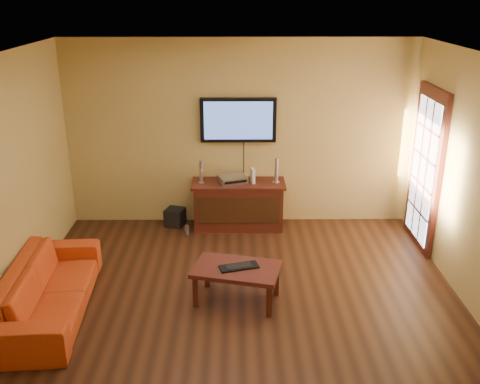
{
  "coord_description": "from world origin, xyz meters",
  "views": [
    {
      "loc": [
        -0.06,
        -5.0,
        3.31
      ],
      "look_at": [
        -0.01,
        0.8,
        1.1
      ],
      "focal_mm": 40.0,
      "sensor_mm": 36.0,
      "label": 1
    }
  ],
  "objects_px": {
    "game_console": "(253,176)",
    "bottle": "(187,231)",
    "speaker_right": "(276,172)",
    "coffee_table": "(237,272)",
    "keyboard": "(239,267)",
    "television": "(238,120)",
    "av_receiver": "(233,179)",
    "sofa": "(48,281)",
    "subwoofer": "(175,217)",
    "media_console": "(238,205)",
    "speaker_left": "(201,173)"
  },
  "relations": [
    {
      "from": "game_console",
      "to": "bottle",
      "type": "xyz_separation_m",
      "value": [
        -0.94,
        -0.33,
        -0.72
      ]
    },
    {
      "from": "speaker_right",
      "to": "coffee_table",
      "type": "bearing_deg",
      "value": -106.02
    },
    {
      "from": "coffee_table",
      "to": "keyboard",
      "type": "height_order",
      "value": "keyboard"
    },
    {
      "from": "television",
      "to": "coffee_table",
      "type": "bearing_deg",
      "value": -90.85
    },
    {
      "from": "game_console",
      "to": "av_receiver",
      "type": "bearing_deg",
      "value": 165.07
    },
    {
      "from": "television",
      "to": "game_console",
      "type": "xyz_separation_m",
      "value": [
        0.21,
        -0.22,
        -0.76
      ]
    },
    {
      "from": "television",
      "to": "sofa",
      "type": "height_order",
      "value": "television"
    },
    {
      "from": "television",
      "to": "keyboard",
      "type": "distance_m",
      "value": 2.5
    },
    {
      "from": "television",
      "to": "subwoofer",
      "type": "xyz_separation_m",
      "value": [
        -0.94,
        -0.15,
        -1.43
      ]
    },
    {
      "from": "television",
      "to": "av_receiver",
      "type": "relative_size",
      "value": 2.8
    },
    {
      "from": "media_console",
      "to": "sofa",
      "type": "relative_size",
      "value": 0.68
    },
    {
      "from": "av_receiver",
      "to": "speaker_right",
      "type": "bearing_deg",
      "value": -20.73
    },
    {
      "from": "speaker_left",
      "to": "av_receiver",
      "type": "xyz_separation_m",
      "value": [
        0.45,
        0.04,
        -0.11
      ]
    },
    {
      "from": "coffee_table",
      "to": "subwoofer",
      "type": "height_order",
      "value": "coffee_table"
    },
    {
      "from": "speaker_left",
      "to": "keyboard",
      "type": "distance_m",
      "value": 2.11
    },
    {
      "from": "av_receiver",
      "to": "subwoofer",
      "type": "bearing_deg",
      "value": 158.93
    },
    {
      "from": "sofa",
      "to": "keyboard",
      "type": "distance_m",
      "value": 2.06
    },
    {
      "from": "media_console",
      "to": "sofa",
      "type": "bearing_deg",
      "value": -132.86
    },
    {
      "from": "game_console",
      "to": "keyboard",
      "type": "distance_m",
      "value": 2.05
    },
    {
      "from": "speaker_right",
      "to": "av_receiver",
      "type": "bearing_deg",
      "value": 177.6
    },
    {
      "from": "sofa",
      "to": "speaker_left",
      "type": "xyz_separation_m",
      "value": [
        1.52,
        2.2,
        0.47
      ]
    },
    {
      "from": "media_console",
      "to": "coffee_table",
      "type": "relative_size",
      "value": 1.28
    },
    {
      "from": "game_console",
      "to": "bottle",
      "type": "bearing_deg",
      "value": -171.16
    },
    {
      "from": "media_console",
      "to": "television",
      "type": "xyz_separation_m",
      "value": [
        0.0,
        0.22,
        1.21
      ]
    },
    {
      "from": "bottle",
      "to": "av_receiver",
      "type": "bearing_deg",
      "value": 28.24
    },
    {
      "from": "sofa",
      "to": "speaker_left",
      "type": "height_order",
      "value": "speaker_left"
    },
    {
      "from": "speaker_right",
      "to": "television",
      "type": "bearing_deg",
      "value": 158.1
    },
    {
      "from": "av_receiver",
      "to": "sofa",
      "type": "bearing_deg",
      "value": -149.69
    },
    {
      "from": "sofa",
      "to": "keyboard",
      "type": "bearing_deg",
      "value": -88.15
    },
    {
      "from": "speaker_left",
      "to": "bottle",
      "type": "bearing_deg",
      "value": -123.03
    },
    {
      "from": "coffee_table",
      "to": "speaker_left",
      "type": "distance_m",
      "value": 2.11
    },
    {
      "from": "coffee_table",
      "to": "speaker_left",
      "type": "bearing_deg",
      "value": 104.06
    },
    {
      "from": "speaker_left",
      "to": "game_console",
      "type": "height_order",
      "value": "speaker_left"
    },
    {
      "from": "speaker_left",
      "to": "subwoofer",
      "type": "xyz_separation_m",
      "value": [
        -0.41,
        0.08,
        -0.72
      ]
    },
    {
      "from": "keyboard",
      "to": "media_console",
      "type": "bearing_deg",
      "value": 89.8
    },
    {
      "from": "subwoofer",
      "to": "bottle",
      "type": "bearing_deg",
      "value": -44.67
    },
    {
      "from": "game_console",
      "to": "media_console",
      "type": "bearing_deg",
      "value": 169.9
    },
    {
      "from": "av_receiver",
      "to": "keyboard",
      "type": "relative_size",
      "value": 0.84
    },
    {
      "from": "coffee_table",
      "to": "game_console",
      "type": "distance_m",
      "value": 2.07
    },
    {
      "from": "bottle",
      "to": "speaker_left",
      "type": "bearing_deg",
      "value": 56.97
    },
    {
      "from": "subwoofer",
      "to": "speaker_left",
      "type": "bearing_deg",
      "value": 6.43
    },
    {
      "from": "television",
      "to": "speaker_right",
      "type": "bearing_deg",
      "value": -21.9
    },
    {
      "from": "subwoofer",
      "to": "bottle",
      "type": "relative_size",
      "value": 1.43
    },
    {
      "from": "av_receiver",
      "to": "bottle",
      "type": "bearing_deg",
      "value": -170.08
    },
    {
      "from": "sofa",
      "to": "subwoofer",
      "type": "xyz_separation_m",
      "value": [
        1.11,
        2.28,
        -0.26
      ]
    },
    {
      "from": "coffee_table",
      "to": "speaker_left",
      "type": "height_order",
      "value": "speaker_left"
    },
    {
      "from": "television",
      "to": "speaker_left",
      "type": "bearing_deg",
      "value": -156.69
    },
    {
      "from": "game_console",
      "to": "bottle",
      "type": "distance_m",
      "value": 1.23
    },
    {
      "from": "coffee_table",
      "to": "subwoofer",
      "type": "distance_m",
      "value": 2.28
    },
    {
      "from": "subwoofer",
      "to": "keyboard",
      "type": "height_order",
      "value": "keyboard"
    }
  ]
}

